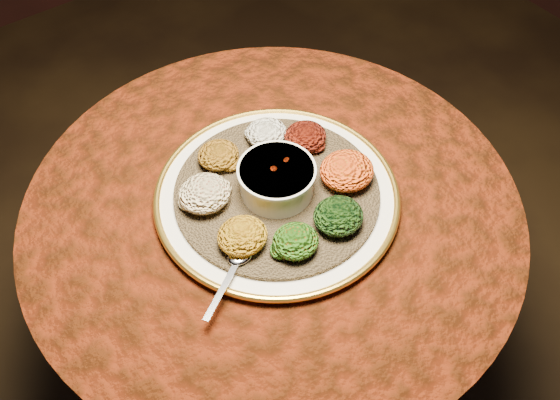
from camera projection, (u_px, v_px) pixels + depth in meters
table at (273, 255)px, 1.33m from camera, size 0.96×0.96×0.73m
platter at (277, 196)px, 1.19m from camera, size 0.50×0.50×0.02m
injera at (277, 192)px, 1.18m from camera, size 0.50×0.50×0.01m
stew_bowl at (277, 178)px, 1.15m from camera, size 0.15×0.15×0.06m
spoon at (238, 261)px, 1.07m from camera, size 0.14×0.09×0.01m
portion_ayib at (266, 133)px, 1.25m from camera, size 0.08×0.08×0.04m
portion_kitfo at (305, 136)px, 1.24m from camera, size 0.09×0.08×0.04m
portion_tikil at (347, 171)px, 1.17m from camera, size 0.10×0.10×0.05m
portion_gomen at (338, 216)px, 1.11m from camera, size 0.09×0.09×0.04m
portion_mixveg at (296, 241)px, 1.08m from camera, size 0.08×0.08×0.04m
portion_kik at (242, 236)px, 1.08m from camera, size 0.09×0.09×0.04m
portion_timatim at (205, 193)px, 1.14m from camera, size 0.10×0.09×0.05m
portion_shiro at (218, 155)px, 1.21m from camera, size 0.08×0.08×0.04m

